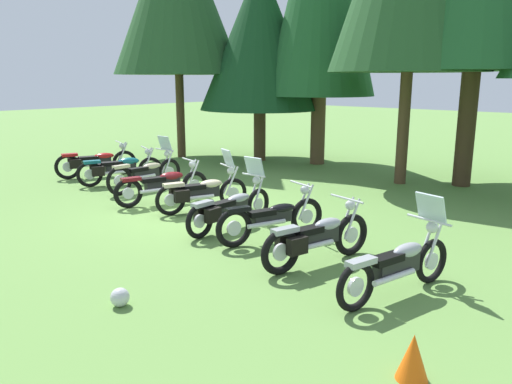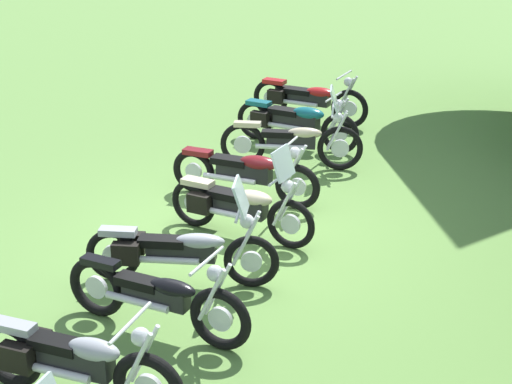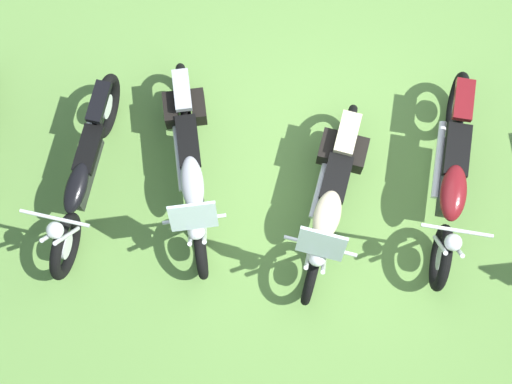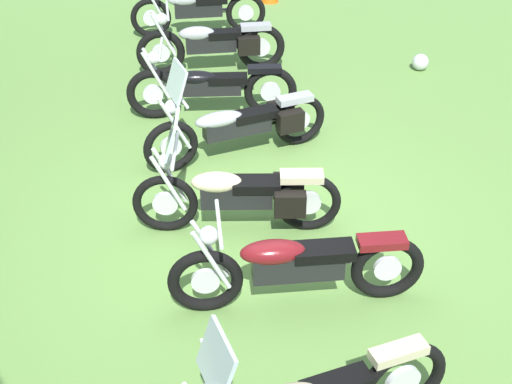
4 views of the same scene
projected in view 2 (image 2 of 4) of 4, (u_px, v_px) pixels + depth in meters
ground_plane at (230, 235)px, 10.86m from camera, size 80.00×80.00×0.00m
motorcycle_0 at (307, 98)px, 15.49m from camera, size 1.11×2.29×1.02m
motorcycle_1 at (294, 120)px, 14.15m from camera, size 1.10×2.24×1.01m
motorcycle_2 at (293, 141)px, 13.08m from camera, size 0.76×2.35×1.38m
motorcycle_3 at (245, 172)px, 11.81m from camera, size 0.89×2.30×1.00m
motorcycle_4 at (239, 204)px, 10.65m from camera, size 1.03×2.05×1.35m
motorcycle_5 at (178, 250)px, 9.45m from camera, size 0.60×2.32×1.34m
motorcycle_6 at (157, 296)px, 8.45m from camera, size 0.95×2.15×1.00m
motorcycle_7 at (72, 361)px, 7.32m from camera, size 0.88×2.15×1.01m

